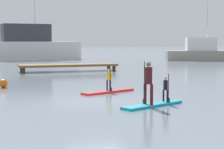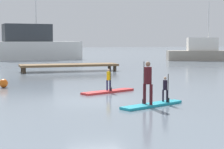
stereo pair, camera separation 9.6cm
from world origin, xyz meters
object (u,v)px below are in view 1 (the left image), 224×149
Objects in this scene: paddler_child_front at (166,88)px; fishing_boat_white_large at (24,47)px; paddler_adult at (148,80)px; mooring_buoy_mid at (3,83)px; paddleboard_near at (109,91)px; paddler_child_solo at (109,78)px; paddleboard_far at (153,105)px; fishing_boat_green_midground at (199,52)px.

fishing_boat_white_large is at bearing 93.43° from paddler_child_front.
paddler_adult reaches higher than mooring_buoy_mid.
paddler_adult is at bearing -87.01° from paddleboard_near.
fishing_boat_white_large is at bearing 83.01° from mooring_buoy_mid.
paddler_child_solo is 4.56m from paddleboard_far.
paddleboard_near is 4.73m from paddler_adult.
paddler_child_solo is at bearing -66.94° from paddleboard_near.
paddler_child_front is at bearing -74.16° from paddler_child_solo.
paddleboard_far is at bearing 22.87° from paddler_adult.
paddleboard_near is 0.20× the size of fishing_boat_white_large.
paddleboard_far is at bearing -87.58° from fishing_boat_white_large.
paddler_child_solo is 0.14× the size of fishing_boat_green_midground.
paddleboard_near and paddleboard_far have the same top height.
paddleboard_far is (0.51, -4.48, -0.67)m from paddler_child_solo.
fishing_boat_white_large reaches higher than paddler_adult.
paddler_child_front is (0.68, 0.29, 0.63)m from paddleboard_far.
paddler_child_front reaches higher than paddleboard_far.
fishing_boat_green_midground is at bearing 52.50° from paddleboard_near.
paddler_child_front is (0.95, 0.40, -0.40)m from paddler_adult.
fishing_boat_white_large is 31.71m from mooring_buoy_mid.
paddler_adult is 39.76m from fishing_boat_white_large.
fishing_boat_green_midground reaches higher than paddler_child_solo.
paddler_child_solo is at bearing 96.48° from paddleboard_far.
paddler_child_solo is at bearing -88.10° from fishing_boat_white_large.
paddler_child_solo reaches higher than mooring_buoy_mid.
paddleboard_near is at bearing 113.06° from paddler_child_solo.
paddleboard_far is 0.20× the size of fishing_boat_white_large.
mooring_buoy_mid is (-5.26, 8.29, -0.84)m from paddler_adult.
fishing_boat_green_midground is (19.80, 30.97, 1.02)m from paddleboard_far.
paddler_child_solo is 4.36m from paddler_child_front.
paddleboard_near is 33.38m from fishing_boat_green_midground.
paddleboard_near is 1.01× the size of paddleboard_far.
paddler_child_solo is 35.17m from fishing_boat_white_large.
paddleboard_near is 1.80× the size of paddler_adult.
fishing_boat_green_midground is at bearing -21.94° from fishing_boat_white_large.
paddler_child_solo is at bearing -127.48° from fishing_boat_green_midground.
fishing_boat_green_midground is at bearing 57.41° from paddleboard_far.
paddler_child_front is (1.19, -4.19, -0.04)m from paddler_child_solo.
paddleboard_far is at bearing -83.48° from paddleboard_near.
fishing_boat_green_midground is (21.48, -8.65, -0.70)m from fishing_boat_white_large.
paddleboard_far is 39.69m from fishing_boat_white_large.
fishing_boat_green_midground is at bearing 52.52° from paddler_child_solo.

